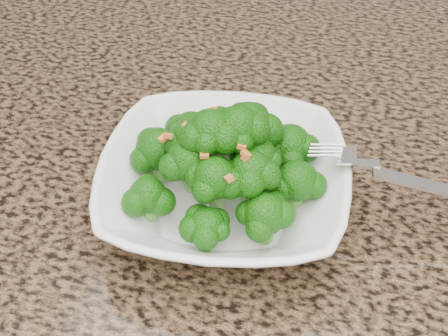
% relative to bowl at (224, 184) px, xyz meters
% --- Properties ---
extents(granite_counter, '(1.64, 1.04, 0.03)m').
position_rel_bowl_xyz_m(granite_counter, '(-0.04, 0.10, -0.04)').
color(granite_counter, brown).
rests_on(granite_counter, cabinet).
extents(bowl, '(0.27, 0.27, 0.06)m').
position_rel_bowl_xyz_m(bowl, '(0.00, 0.00, 0.00)').
color(bowl, white).
rests_on(bowl, granite_counter).
extents(broccoli_pile, '(0.21, 0.21, 0.08)m').
position_rel_bowl_xyz_m(broccoli_pile, '(-0.00, 0.00, 0.07)').
color(broccoli_pile, '#18640B').
rests_on(broccoli_pile, bowl).
extents(garlic_topping, '(0.12, 0.12, 0.01)m').
position_rel_bowl_xyz_m(garlic_topping, '(0.00, 0.00, 0.11)').
color(garlic_topping, orange).
rests_on(garlic_topping, broccoli_pile).
extents(fork, '(0.19, 0.06, 0.01)m').
position_rel_bowl_xyz_m(fork, '(0.13, 0.03, 0.04)').
color(fork, silver).
rests_on(fork, bowl).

